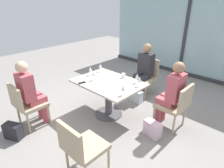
{
  "coord_description": "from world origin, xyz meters",
  "views": [
    {
      "loc": [
        2.38,
        -2.4,
        2.24
      ],
      "look_at": [
        0.0,
        0.1,
        0.65
      ],
      "focal_mm": 31.01,
      "sensor_mm": 36.0,
      "label": 1
    }
  ],
  "objects_px": {
    "wine_glass_4": "(137,76)",
    "cell_phone_on_table": "(82,83)",
    "wine_glass_3": "(100,66)",
    "coffee_cup": "(123,75)",
    "chair_near_window": "(146,75)",
    "person_near_window": "(144,68)",
    "wine_glass_0": "(93,74)",
    "chair_far_right": "(176,104)",
    "wine_glass_5": "(90,69)",
    "handbag_1": "(13,131)",
    "handbag_0": "(136,96)",
    "dining_table_main": "(108,90)",
    "chair_front_right": "(81,146)",
    "wine_glass_2": "(140,79)",
    "handbag_2": "(152,129)",
    "person_far_right": "(172,92)",
    "person_front_left": "(30,91)",
    "wine_glass_1": "(123,88)",
    "chair_front_left": "(26,103)"
  },
  "relations": [
    {
      "from": "wine_glass_5",
      "to": "handbag_1",
      "type": "bearing_deg",
      "value": -95.34
    },
    {
      "from": "chair_near_window",
      "to": "wine_glass_3",
      "type": "xyz_separation_m",
      "value": [
        -0.51,
        -1.03,
        0.37
      ]
    },
    {
      "from": "wine_glass_2",
      "to": "coffee_cup",
      "type": "distance_m",
      "value": 0.49
    },
    {
      "from": "wine_glass_1",
      "to": "wine_glass_2",
      "type": "height_order",
      "value": "same"
    },
    {
      "from": "wine_glass_1",
      "to": "handbag_0",
      "type": "bearing_deg",
      "value": 114.4
    },
    {
      "from": "wine_glass_3",
      "to": "coffee_cup",
      "type": "relative_size",
      "value": 2.06
    },
    {
      "from": "chair_front_right",
      "to": "dining_table_main",
      "type": "bearing_deg",
      "value": 121.11
    },
    {
      "from": "wine_glass_2",
      "to": "chair_front_right",
      "type": "bearing_deg",
      "value": -81.1
    },
    {
      "from": "person_far_right",
      "to": "handbag_2",
      "type": "bearing_deg",
      "value": -94.47
    },
    {
      "from": "person_near_window",
      "to": "handbag_2",
      "type": "xyz_separation_m",
      "value": [
        1.02,
        -1.15,
        -0.56
      ]
    },
    {
      "from": "wine_glass_5",
      "to": "cell_phone_on_table",
      "type": "distance_m",
      "value": 0.43
    },
    {
      "from": "wine_glass_4",
      "to": "cell_phone_on_table",
      "type": "relative_size",
      "value": 1.28
    },
    {
      "from": "handbag_0",
      "to": "person_near_window",
      "type": "bearing_deg",
      "value": 102.67
    },
    {
      "from": "wine_glass_5",
      "to": "handbag_1",
      "type": "height_order",
      "value": "wine_glass_5"
    },
    {
      "from": "wine_glass_3",
      "to": "wine_glass_4",
      "type": "bearing_deg",
      "value": 4.18
    },
    {
      "from": "wine_glass_3",
      "to": "cell_phone_on_table",
      "type": "bearing_deg",
      "value": -74.36
    },
    {
      "from": "chair_near_window",
      "to": "coffee_cup",
      "type": "bearing_deg",
      "value": -85.67
    },
    {
      "from": "wine_glass_3",
      "to": "wine_glass_4",
      "type": "height_order",
      "value": "same"
    },
    {
      "from": "person_far_right",
      "to": "handbag_0",
      "type": "bearing_deg",
      "value": 163.77
    },
    {
      "from": "wine_glass_2",
      "to": "wine_glass_3",
      "type": "xyz_separation_m",
      "value": [
        -1.05,
        0.02,
        0.0
      ]
    },
    {
      "from": "wine_glass_1",
      "to": "wine_glass_0",
      "type": "bearing_deg",
      "value": 174.18
    },
    {
      "from": "person_front_left",
      "to": "handbag_0",
      "type": "relative_size",
      "value": 4.2
    },
    {
      "from": "wine_glass_5",
      "to": "wine_glass_2",
      "type": "bearing_deg",
      "value": 14.31
    },
    {
      "from": "wine_glass_2",
      "to": "handbag_1",
      "type": "xyz_separation_m",
      "value": [
        -1.2,
        -1.89,
        -0.72
      ]
    },
    {
      "from": "person_near_window",
      "to": "person_front_left",
      "type": "bearing_deg",
      "value": -108.23
    },
    {
      "from": "handbag_1",
      "to": "handbag_2",
      "type": "bearing_deg",
      "value": 18.79
    },
    {
      "from": "wine_glass_2",
      "to": "handbag_2",
      "type": "height_order",
      "value": "wine_glass_2"
    },
    {
      "from": "wine_glass_3",
      "to": "wine_glass_5",
      "type": "height_order",
      "value": "same"
    },
    {
      "from": "handbag_0",
      "to": "dining_table_main",
      "type": "bearing_deg",
      "value": -98.12
    },
    {
      "from": "chair_far_right",
      "to": "chair_front_right",
      "type": "bearing_deg",
      "value": -101.96
    },
    {
      "from": "chair_far_right",
      "to": "handbag_0",
      "type": "bearing_deg",
      "value": 165.35
    },
    {
      "from": "chair_far_right",
      "to": "person_far_right",
      "type": "distance_m",
      "value": 0.23
    },
    {
      "from": "wine_glass_0",
      "to": "handbag_0",
      "type": "bearing_deg",
      "value": 68.68
    },
    {
      "from": "wine_glass_1",
      "to": "chair_near_window",
      "type": "bearing_deg",
      "value": 110.15
    },
    {
      "from": "wine_glass_2",
      "to": "wine_glass_3",
      "type": "height_order",
      "value": "same"
    },
    {
      "from": "person_front_left",
      "to": "wine_glass_2",
      "type": "bearing_deg",
      "value": 47.44
    },
    {
      "from": "wine_glass_0",
      "to": "handbag_1",
      "type": "bearing_deg",
      "value": -104.61
    },
    {
      "from": "wine_glass_3",
      "to": "handbag_1",
      "type": "height_order",
      "value": "wine_glass_3"
    },
    {
      "from": "handbag_0",
      "to": "chair_front_left",
      "type": "bearing_deg",
      "value": -113.96
    },
    {
      "from": "chair_front_left",
      "to": "wine_glass_4",
      "type": "bearing_deg",
      "value": 53.67
    },
    {
      "from": "person_front_left",
      "to": "wine_glass_1",
      "type": "distance_m",
      "value": 1.66
    },
    {
      "from": "wine_glass_5",
      "to": "cell_phone_on_table",
      "type": "height_order",
      "value": "wine_glass_5"
    },
    {
      "from": "wine_glass_5",
      "to": "handbag_1",
      "type": "xyz_separation_m",
      "value": [
        -0.15,
        -1.63,
        -0.72
      ]
    },
    {
      "from": "wine_glass_4",
      "to": "handbag_1",
      "type": "height_order",
      "value": "wine_glass_4"
    },
    {
      "from": "wine_glass_3",
      "to": "coffee_cup",
      "type": "bearing_deg",
      "value": 8.49
    },
    {
      "from": "wine_glass_2",
      "to": "wine_glass_4",
      "type": "height_order",
      "value": "same"
    },
    {
      "from": "chair_front_left",
      "to": "wine_glass_1",
      "type": "distance_m",
      "value": 1.76
    },
    {
      "from": "handbag_2",
      "to": "person_near_window",
      "type": "bearing_deg",
      "value": 140.79
    },
    {
      "from": "chair_far_right",
      "to": "wine_glass_5",
      "type": "distance_m",
      "value": 1.79
    },
    {
      "from": "person_near_window",
      "to": "wine_glass_0",
      "type": "relative_size",
      "value": 6.81
    }
  ]
}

